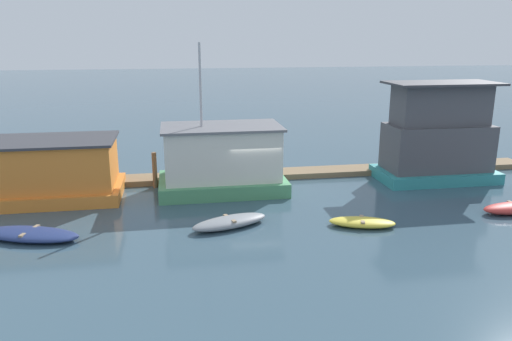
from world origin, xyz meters
TOP-DOWN VIEW (x-y plane):
  - ground_plane at (0.00, 0.00)m, footprint 200.00×200.00m
  - dock_walkway at (0.00, 2.62)m, footprint 33.80×1.57m
  - houseboat_orange at (-9.91, 0.60)m, footprint 6.72×4.10m
  - houseboat_green at (-1.51, 0.52)m, footprint 6.42×3.87m
  - houseboat_teal at (10.34, 0.60)m, footprint 6.34×3.37m
  - dinghy_navy at (-9.65, -4.60)m, footprint 4.36×2.72m
  - dinghy_grey at (-1.73, -4.65)m, footprint 3.55×2.24m
  - dinghy_yellow at (3.76, -5.50)m, footprint 2.94×1.82m
  - mooring_post_near_right at (-4.94, 1.59)m, footprint 0.24×0.24m
  - mooring_post_far_left at (-11.21, 1.59)m, footprint 0.26×0.26m

SIDE VIEW (x-z plane):
  - ground_plane at x=0.00m, z-range 0.00..0.00m
  - dock_walkway at x=0.00m, z-range 0.00..0.30m
  - dinghy_yellow at x=3.76m, z-range 0.00..0.36m
  - dinghy_navy at x=-9.65m, z-range 0.00..0.40m
  - dinghy_grey at x=-1.73m, z-range 0.00..0.45m
  - mooring_post_near_right at x=-4.94m, z-range 0.00..1.90m
  - mooring_post_far_left at x=-11.21m, z-range 0.00..2.08m
  - houseboat_orange at x=-9.91m, z-range -0.06..2.90m
  - houseboat_green at x=-1.51m, z-range -2.11..5.34m
  - houseboat_teal at x=10.34m, z-range -0.34..5.03m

